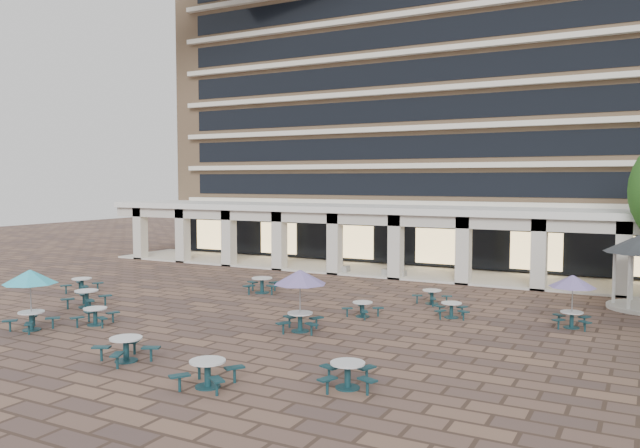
# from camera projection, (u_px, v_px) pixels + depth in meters

# --- Properties ---
(ground) EXTENTS (120.00, 120.00, 0.00)m
(ground) POSITION_uv_depth(u_px,v_px,m) (255.00, 313.00, 28.65)
(ground) COLOR brown
(ground) RESTS_ON ground
(apartment_building) EXTENTS (40.00, 15.50, 25.20)m
(apartment_building) POSITION_uv_depth(u_px,v_px,m) (431.00, 99.00, 50.20)
(apartment_building) COLOR tan
(apartment_building) RESTS_ON ground
(retail_arcade) EXTENTS (42.00, 6.60, 4.40)m
(retail_arcade) POSITION_uv_depth(u_px,v_px,m) (379.00, 227.00, 41.48)
(retail_arcade) COLOR white
(retail_arcade) RESTS_ON ground
(picnic_table_0) EXTENTS (2.14, 2.14, 0.83)m
(picnic_table_0) POSITION_uv_depth(u_px,v_px,m) (87.00, 297.00, 29.86)
(picnic_table_0) COLOR #153941
(picnic_table_0) RESTS_ON ground
(picnic_table_1) EXTENTS (2.18, 2.18, 0.82)m
(picnic_table_1) POSITION_uv_depth(u_px,v_px,m) (126.00, 347.00, 20.94)
(picnic_table_1) COLOR #153941
(picnic_table_1) RESTS_ON ground
(picnic_table_2) EXTENTS (2.14, 2.14, 0.78)m
(picnic_table_2) POSITION_uv_depth(u_px,v_px,m) (348.00, 373.00, 18.21)
(picnic_table_2) COLOR #153941
(picnic_table_2) RESTS_ON ground
(picnic_table_3) EXTENTS (2.04, 2.04, 0.81)m
(picnic_table_3) POSITION_uv_depth(u_px,v_px,m) (208.00, 371.00, 18.31)
(picnic_table_3) COLOR #153941
(picnic_table_3) RESTS_ON ground
(picnic_table_4) EXTENTS (2.14, 2.14, 2.47)m
(picnic_table_4) POSITION_uv_depth(u_px,v_px,m) (30.00, 279.00, 25.18)
(picnic_table_4) COLOR #153941
(picnic_table_4) RESTS_ON ground
(picnic_table_5) EXTENTS (2.00, 2.00, 0.73)m
(picnic_table_5) POSITION_uv_depth(u_px,v_px,m) (95.00, 315.00, 26.20)
(picnic_table_5) COLOR #153941
(picnic_table_5) RESTS_ON ground
(picnic_table_6) EXTENTS (2.16, 2.16, 2.49)m
(picnic_table_6) POSITION_uv_depth(u_px,v_px,m) (300.00, 279.00, 24.97)
(picnic_table_6) COLOR #153941
(picnic_table_6) RESTS_ON ground
(picnic_table_7) EXTENTS (1.73, 1.73, 0.67)m
(picnic_table_7) POSITION_uv_depth(u_px,v_px,m) (363.00, 308.00, 27.80)
(picnic_table_7) COLOR #153941
(picnic_table_7) RESTS_ON ground
(picnic_table_8) EXTENTS (2.03, 2.03, 0.79)m
(picnic_table_8) POSITION_uv_depth(u_px,v_px,m) (82.00, 284.00, 33.79)
(picnic_table_8) COLOR #153941
(picnic_table_8) RESTS_ON ground
(picnic_table_10) EXTENTS (1.82, 1.82, 0.68)m
(picnic_table_10) POSITION_uv_depth(u_px,v_px,m) (451.00, 309.00, 27.61)
(picnic_table_10) COLOR #153941
(picnic_table_10) RESTS_ON ground
(picnic_table_11) EXTENTS (1.90, 1.90, 2.19)m
(picnic_table_11) POSITION_uv_depth(u_px,v_px,m) (573.00, 283.00, 25.60)
(picnic_table_11) COLOR #153941
(picnic_table_11) RESTS_ON ground
(picnic_table_12) EXTENTS (2.30, 2.30, 0.84)m
(picnic_table_12) POSITION_uv_depth(u_px,v_px,m) (262.00, 284.00, 33.69)
(picnic_table_12) COLOR #153941
(picnic_table_12) RESTS_ON ground
(picnic_table_13) EXTENTS (1.91, 1.91, 0.70)m
(picnic_table_13) POSITION_uv_depth(u_px,v_px,m) (432.00, 295.00, 30.71)
(picnic_table_13) COLOR #153941
(picnic_table_13) RESTS_ON ground
(planter_left) EXTENTS (1.50, 0.61, 1.19)m
(planter_left) POSITION_uv_depth(u_px,v_px,m) (338.00, 266.00, 40.97)
(planter_left) COLOR gray
(planter_left) RESTS_ON ground
(planter_right) EXTENTS (1.50, 0.60, 1.25)m
(planter_right) POSITION_uv_depth(u_px,v_px,m) (394.00, 269.00, 39.13)
(planter_right) COLOR gray
(planter_right) RESTS_ON ground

